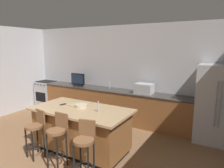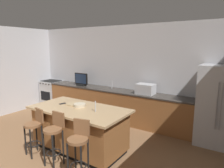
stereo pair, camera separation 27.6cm
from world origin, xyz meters
The scene contains 16 objects.
wall_back centered at (0.00, 4.58, 1.41)m, with size 7.09×0.12×2.83m, color #BCBCC1.
counter_back centered at (-0.12, 4.20, 0.47)m, with size 4.81×0.62×0.93m.
kitchen_island centered at (0.29, 2.23, 0.48)m, with size 2.10×1.08×0.93m.
refrigerator centered at (2.76, 4.12, 0.91)m, with size 0.94×0.79×1.81m.
range_oven centered at (-2.88, 4.20, 0.47)m, with size 0.70×0.63×0.95m.
microwave centered at (0.92, 4.20, 1.07)m, with size 0.48×0.36×0.28m, color #B7BABF.
tv_monitor centered at (-1.35, 4.15, 1.12)m, with size 0.51×0.16×0.41m.
sink_faucet_back centered at (-0.23, 4.30, 1.05)m, with size 0.02×0.02×0.24m, color #B2B2B7.
sink_faucet_island centered at (0.73, 2.23, 1.04)m, with size 0.02×0.02×0.22m, color #B2B2B7.
bar_stool_left centered at (-0.34, 1.57, 0.57)m, with size 0.34×0.36×0.96m.
bar_stool_center centered at (0.29, 1.54, 0.61)m, with size 0.34×0.34×1.00m.
bar_stool_right centered at (0.97, 1.47, 0.62)m, with size 0.35×0.37×1.02m.
fruit_bowl centered at (0.22, 2.33, 0.96)m, with size 0.26×0.26×0.06m, color beige.
cell_phone centered at (-0.24, 2.27, 0.94)m, with size 0.07×0.15×0.01m, color black.
tv_remote centered at (0.27, 2.34, 0.94)m, with size 0.04×0.17×0.02m, color black.
cutting_board centered at (0.04, 2.36, 0.94)m, with size 0.36×0.27×0.02m, color tan.
Camera 2 is at (3.13, -0.84, 2.21)m, focal length 32.71 mm.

